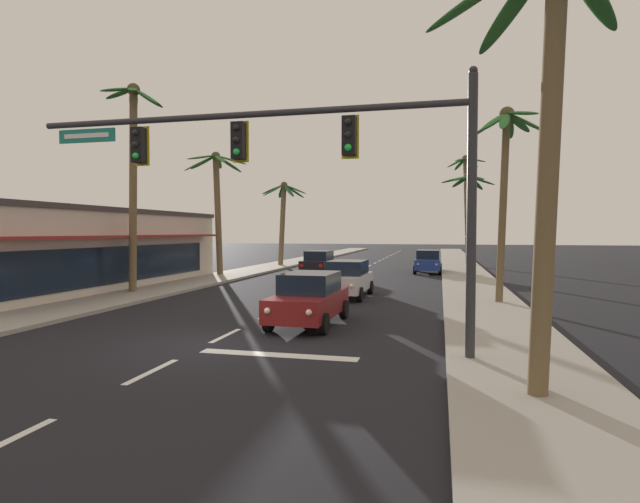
% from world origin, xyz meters
% --- Properties ---
extents(ground_plane, '(220.00, 220.00, 0.00)m').
position_xyz_m(ground_plane, '(0.00, 0.00, 0.00)').
color(ground_plane, black).
extents(sidewalk_right, '(3.20, 110.00, 0.14)m').
position_xyz_m(sidewalk_right, '(7.80, 20.00, 0.07)').
color(sidewalk_right, '#9E998E').
rests_on(sidewalk_right, ground).
extents(sidewalk_left, '(3.20, 110.00, 0.14)m').
position_xyz_m(sidewalk_left, '(-7.80, 20.00, 0.07)').
color(sidewalk_left, '#9E998E').
rests_on(sidewalk_left, ground).
extents(lane_markings, '(4.28, 86.66, 0.01)m').
position_xyz_m(lane_markings, '(0.42, 19.52, 0.00)').
color(lane_markings, silver).
rests_on(lane_markings, ground).
extents(traffic_signal_mast, '(11.40, 0.41, 6.74)m').
position_xyz_m(traffic_signal_mast, '(2.85, -0.32, 4.85)').
color(traffic_signal_mast, '#2D2D33').
rests_on(traffic_signal_mast, ground).
extents(sedan_lead_at_stop_bar, '(2.02, 4.48, 1.68)m').
position_xyz_m(sedan_lead_at_stop_bar, '(1.92, 3.53, 0.85)').
color(sedan_lead_at_stop_bar, maroon).
rests_on(sedan_lead_at_stop_bar, ground).
extents(sedan_third_in_queue, '(2.03, 4.48, 1.68)m').
position_xyz_m(sedan_third_in_queue, '(1.89, 10.61, 0.85)').
color(sedan_third_in_queue, silver).
rests_on(sedan_third_in_queue, ground).
extents(sedan_oncoming_far, '(2.04, 4.49, 1.68)m').
position_xyz_m(sedan_oncoming_far, '(-2.19, 22.08, 0.85)').
color(sedan_oncoming_far, black).
rests_on(sedan_oncoming_far, ground).
extents(sedan_parked_nearest_kerb, '(1.98, 4.46, 1.68)m').
position_xyz_m(sedan_parked_nearest_kerb, '(5.23, 25.23, 0.85)').
color(sedan_parked_nearest_kerb, navy).
rests_on(sedan_parked_nearest_kerb, ground).
extents(palm_left_second, '(3.07, 2.88, 10.05)m').
position_xyz_m(palm_left_second, '(-8.22, 9.13, 6.65)').
color(palm_left_second, brown).
rests_on(palm_left_second, ground).
extents(palm_left_third, '(4.57, 4.51, 8.41)m').
position_xyz_m(palm_left_third, '(-8.66, 19.27, 5.80)').
color(palm_left_third, brown).
rests_on(palm_left_third, ground).
extents(palm_left_farthest, '(4.38, 3.67, 7.34)m').
position_xyz_m(palm_left_farthest, '(-7.19, 29.45, 4.90)').
color(palm_left_farthest, brown).
rests_on(palm_left_farthest, ground).
extents(palm_right_nearest, '(4.69, 4.31, 8.24)m').
position_xyz_m(palm_right_nearest, '(7.92, -2.78, 5.84)').
color(palm_right_nearest, brown).
rests_on(palm_right_nearest, ground).
extents(palm_right_second, '(3.03, 3.14, 8.09)m').
position_xyz_m(palm_right_second, '(8.60, 9.54, 6.04)').
color(palm_right_second, brown).
rests_on(palm_right_second, ground).
extents(palm_right_third, '(3.43, 3.09, 6.87)m').
position_xyz_m(palm_right_third, '(7.85, 21.84, 5.02)').
color(palm_right_third, brown).
rests_on(palm_right_third, ground).
extents(palm_right_farthest, '(3.36, 2.97, 9.78)m').
position_xyz_m(palm_right_farthest, '(8.29, 34.15, 6.32)').
color(palm_right_farthest, brown).
rests_on(palm_right_farthest, ground).
extents(storefront_strip_left, '(7.01, 20.38, 4.22)m').
position_xyz_m(storefront_strip_left, '(-12.27, 9.85, 2.11)').
color(storefront_strip_left, beige).
rests_on(storefront_strip_left, ground).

